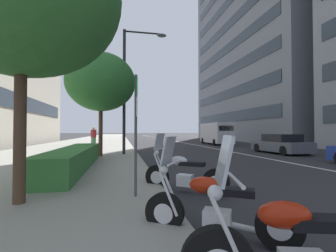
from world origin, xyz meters
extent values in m
cube|color=gray|center=(30.00, 11.71, 0.07)|extent=(160.00, 9.46, 0.15)
cube|color=silver|center=(35.00, 0.00, 0.00)|extent=(110.00, 0.16, 0.01)
cube|color=black|center=(0.06, 6.26, 0.74)|extent=(0.39, 0.68, 0.10)
ellipsoid|color=#991E0A|center=(0.16, 6.59, 0.80)|extent=(0.36, 0.51, 0.24)
cylinder|color=silver|center=(0.23, 7.09, 0.64)|extent=(0.13, 0.32, 0.64)
cylinder|color=silver|center=(0.36, 7.05, 0.64)|extent=(0.13, 0.32, 0.64)
cylinder|color=silver|center=(0.27, 6.99, 1.10)|extent=(0.59, 0.20, 0.04)
sphere|color=silver|center=(0.32, 7.17, 0.98)|extent=(0.14, 0.14, 0.14)
cube|color=#B2BCC6|center=(0.30, 7.09, 1.28)|extent=(0.46, 0.24, 0.44)
cylinder|color=black|center=(1.83, 7.35, 0.30)|extent=(0.41, 0.58, 0.60)
cylinder|color=silver|center=(1.83, 7.35, 0.30)|extent=(0.27, 0.32, 0.30)
cylinder|color=black|center=(1.02, 6.00, 0.30)|extent=(0.41, 0.58, 0.60)
cylinder|color=silver|center=(1.02, 6.00, 0.30)|extent=(0.27, 0.32, 0.30)
cube|color=silver|center=(1.42, 6.68, 0.29)|extent=(0.42, 0.46, 0.28)
cube|color=black|center=(1.33, 6.52, 0.70)|extent=(0.52, 0.66, 0.10)
ellipsoid|color=#991E0A|center=(1.51, 6.82, 0.76)|extent=(0.44, 0.52, 0.24)
cylinder|color=silver|center=(1.73, 7.32, 0.61)|extent=(0.20, 0.29, 0.64)
cylinder|color=silver|center=(1.85, 7.25, 0.61)|extent=(0.20, 0.29, 0.64)
cylinder|color=silver|center=(1.75, 7.21, 1.06)|extent=(0.53, 0.34, 0.04)
sphere|color=silver|center=(1.84, 7.37, 0.94)|extent=(0.14, 0.14, 0.14)
cube|color=#B2BCC6|center=(1.80, 7.30, 1.24)|extent=(0.44, 0.33, 0.44)
cylinder|color=silver|center=(1.40, 6.36, 0.18)|extent=(0.43, 0.63, 0.16)
cylinder|color=black|center=(4.41, 7.07, 0.32)|extent=(0.47, 0.60, 0.65)
cylinder|color=silver|center=(4.41, 7.07, 0.32)|extent=(0.29, 0.34, 0.32)
cylinder|color=black|center=(3.52, 5.80, 0.32)|extent=(0.47, 0.60, 0.65)
cylinder|color=silver|center=(3.52, 5.80, 0.32)|extent=(0.29, 0.34, 0.32)
cube|color=silver|center=(3.97, 6.43, 0.31)|extent=(0.43, 0.46, 0.28)
cube|color=black|center=(3.86, 6.29, 0.72)|extent=(0.55, 0.65, 0.10)
ellipsoid|color=#B2B2B7|center=(4.06, 6.57, 0.78)|extent=(0.46, 0.51, 0.24)
cylinder|color=silver|center=(4.31, 7.04, 0.63)|extent=(0.22, 0.28, 0.64)
cylinder|color=silver|center=(4.42, 6.96, 0.63)|extent=(0.22, 0.28, 0.64)
cylinder|color=silver|center=(4.32, 6.94, 1.08)|extent=(0.51, 0.37, 0.04)
sphere|color=silver|center=(4.42, 7.08, 0.96)|extent=(0.14, 0.14, 0.14)
cube|color=#B2BCC6|center=(4.38, 7.02, 1.26)|extent=(0.43, 0.35, 0.44)
cylinder|color=silver|center=(3.92, 6.12, 0.19)|extent=(0.47, 0.61, 0.16)
cube|color=#4C515B|center=(12.55, -2.80, 0.48)|extent=(4.22, 2.01, 0.67)
cube|color=black|center=(12.41, -2.80, 1.07)|extent=(2.10, 1.79, 0.51)
cylinder|color=black|center=(13.89, -1.90, 0.31)|extent=(0.63, 0.24, 0.62)
cylinder|color=black|center=(13.95, -3.61, 0.31)|extent=(0.63, 0.24, 0.62)
cylinder|color=black|center=(11.15, -1.98, 0.31)|extent=(0.63, 0.24, 0.62)
cylinder|color=black|center=(11.21, -3.70, 0.31)|extent=(0.63, 0.24, 0.62)
cube|color=#B7B7BC|center=(23.65, -2.79, 1.34)|extent=(6.01, 2.21, 2.24)
cube|color=black|center=(20.70, -2.68, 1.83)|extent=(0.10, 1.67, 0.56)
cylinder|color=black|center=(25.70, -1.97, 0.36)|extent=(0.73, 0.29, 0.72)
cylinder|color=black|center=(25.63, -3.76, 0.36)|extent=(0.73, 0.29, 0.72)
cylinder|color=black|center=(21.67, -1.82, 0.36)|extent=(0.73, 0.29, 0.72)
cylinder|color=black|center=(21.60, -3.61, 0.36)|extent=(0.73, 0.29, 0.72)
cylinder|color=#47494C|center=(3.35, 7.70, 1.45)|extent=(0.06, 0.06, 2.60)
cube|color=#1E8C33|center=(3.35, 7.68, 2.50)|extent=(0.32, 0.02, 0.40)
cube|color=silver|center=(3.35, 7.68, 2.05)|extent=(0.32, 0.02, 0.40)
cylinder|color=#232326|center=(12.58, 7.85, 3.94)|extent=(0.18, 0.18, 7.58)
cylinder|color=#232326|center=(12.58, 6.70, 7.63)|extent=(0.10, 2.30, 0.10)
ellipsoid|color=slate|center=(12.58, 5.55, 7.55)|extent=(0.44, 0.60, 0.20)
cube|color=gold|center=(12.23, 7.85, 4.61)|extent=(0.56, 0.03, 1.10)
cube|color=gold|center=(12.93, 7.85, 4.61)|extent=(0.56, 0.03, 1.10)
cube|color=#337033|center=(7.53, 9.72, 0.52)|extent=(7.00, 1.10, 0.75)
cylinder|color=#473323|center=(3.30, 9.92, 1.48)|extent=(0.22, 0.22, 2.66)
cylinder|color=#473323|center=(11.63, 9.13, 1.49)|extent=(0.22, 0.22, 2.69)
ellipsoid|color=#2D6B2D|center=(11.63, 9.13, 4.26)|extent=(3.79, 3.79, 3.22)
cube|color=#3F724C|center=(17.36, 10.15, 0.59)|extent=(0.40, 0.38, 0.89)
cube|color=maroon|center=(17.36, 10.15, 1.34)|extent=(0.48, 0.45, 0.61)
sphere|color=beige|center=(17.36, 10.15, 1.76)|extent=(0.24, 0.24, 0.24)
cube|color=slate|center=(33.41, -18.81, 23.93)|extent=(29.09, 19.65, 47.86)
cube|color=#2D3842|center=(33.41, -8.94, 3.83)|extent=(26.18, 0.08, 1.50)
cube|color=#2D3842|center=(33.41, -8.94, 7.57)|extent=(26.18, 0.08, 1.50)
cube|color=#2D3842|center=(33.41, -8.94, 11.31)|extent=(26.18, 0.08, 1.50)
cube|color=#2D3842|center=(33.41, -8.94, 15.05)|extent=(26.18, 0.08, 1.50)
cube|color=#2D3842|center=(33.41, -8.94, 18.79)|extent=(26.18, 0.08, 1.50)
cube|color=#2D3842|center=(33.41, -8.94, 22.54)|extent=(26.18, 0.08, 1.50)
cube|color=#2D3842|center=(21.55, 17.41, 4.29)|extent=(28.27, 0.08, 1.50)
cube|color=#2D3842|center=(21.55, 17.41, 11.98)|extent=(28.27, 0.08, 1.50)
camera|label=1|loc=(-1.65, 8.00, 1.53)|focal=24.79mm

